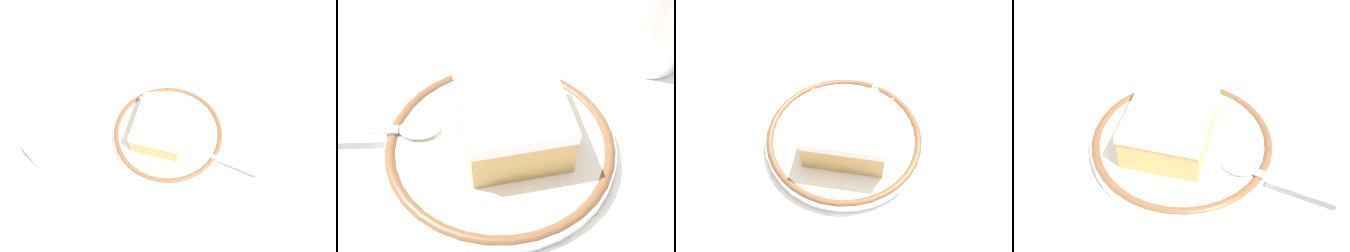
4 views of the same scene
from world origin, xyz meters
TOP-DOWN VIEW (x-y plane):
  - ground_plane at (0.00, 0.00)m, footprint 2.40×2.40m
  - placemat at (0.00, 0.00)m, footprint 0.55×0.36m
  - plate at (0.02, 0.02)m, footprint 0.19×0.19m
  - cake_slice at (0.03, 0.03)m, footprint 0.09×0.10m
  - spoon at (-0.07, 0.04)m, footprint 0.12×0.02m
  - napkin at (0.11, -0.10)m, footprint 0.12×0.11m

SIDE VIEW (x-z plane):
  - ground_plane at x=0.00m, z-range 0.00..0.00m
  - placemat at x=0.00m, z-range 0.00..0.00m
  - napkin at x=0.11m, z-range 0.00..0.00m
  - plate at x=0.02m, z-range 0.00..0.02m
  - spoon at x=-0.07m, z-range 0.01..0.02m
  - cake_slice at x=0.03m, z-range 0.01..0.06m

